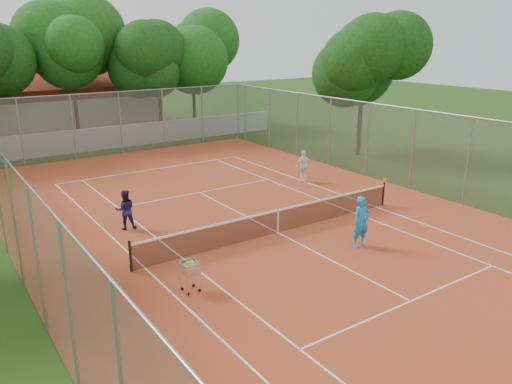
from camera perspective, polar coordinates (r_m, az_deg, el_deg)
ground at (r=19.50m, az=2.50°, el=-4.73°), size 120.00×120.00×0.00m
court_pad at (r=19.50m, az=2.50°, el=-4.70°), size 18.00×34.00×0.02m
court_lines at (r=19.49m, az=2.50°, el=-4.67°), size 10.98×23.78×0.01m
tennis_net at (r=19.31m, az=2.52°, el=-3.33°), size 11.88×0.10×0.98m
perimeter_fence at (r=18.84m, az=2.58°, el=0.92°), size 18.00×34.00×4.00m
boundary_wall at (r=35.76m, az=-16.16°, el=6.03°), size 26.00×0.30×1.50m
clubhouse at (r=44.62m, az=-23.00°, el=9.35°), size 16.40×9.00×4.40m
tropical_trees at (r=38.09m, az=-18.20°, el=12.97°), size 29.00×19.00×10.00m
player_near at (r=18.30m, az=11.94°, el=-3.37°), size 0.72×0.50×1.89m
player_far_left at (r=20.27m, az=-14.71°, el=-1.96°), size 0.92×0.80×1.60m
player_far_right at (r=26.23m, az=5.47°, el=2.98°), size 1.02×0.49×1.69m
ball_hopper at (r=15.12m, az=-7.53°, el=-9.44°), size 0.66×0.66×1.04m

